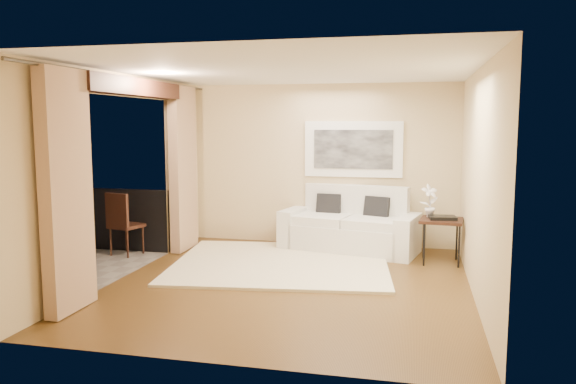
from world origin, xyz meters
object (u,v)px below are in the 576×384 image
(sofa, at_px, (351,228))
(orchid, at_px, (430,201))
(side_table, at_px, (441,223))
(ice_bucket, at_px, (41,212))
(balcony_chair_near, at_px, (27,234))
(bistro_table, at_px, (43,227))
(balcony_chair_far, at_px, (122,219))

(sofa, distance_m, orchid, 1.40)
(side_table, bearing_deg, ice_bucket, -162.96)
(orchid, bearing_deg, balcony_chair_near, -159.99)
(side_table, height_order, orchid, orchid)
(bistro_table, height_order, ice_bucket, ice_bucket)
(side_table, height_order, ice_bucket, ice_bucket)
(balcony_chair_far, bearing_deg, balcony_chair_near, 71.52)
(orchid, xyz_separation_m, balcony_chair_far, (-4.62, -0.77, -0.33))
(sofa, bearing_deg, balcony_chair_far, -148.66)
(ice_bucket, bearing_deg, side_table, 17.04)
(sofa, relative_size, ice_bucket, 11.46)
(orchid, distance_m, bistro_table, 5.51)
(sofa, relative_size, side_table, 3.45)
(side_table, relative_size, balcony_chair_near, 0.70)
(balcony_chair_far, relative_size, balcony_chair_near, 1.04)
(side_table, height_order, bistro_table, bistro_table)
(sofa, xyz_separation_m, ice_bucket, (-4.06, -2.21, 0.46))
(ice_bucket, bearing_deg, balcony_chair_near, -121.39)
(ice_bucket, bearing_deg, orchid, 18.75)
(side_table, distance_m, ice_bucket, 5.71)
(bistro_table, bearing_deg, orchid, 20.17)
(side_table, bearing_deg, sofa, 158.82)
(side_table, xyz_separation_m, bistro_table, (-5.34, -1.78, 0.04))
(orchid, bearing_deg, side_table, -34.42)
(balcony_chair_near, bearing_deg, sofa, 30.85)
(bistro_table, bearing_deg, balcony_chair_far, 64.07)
(balcony_chair_near, bearing_deg, side_table, 19.41)
(balcony_chair_near, bearing_deg, ice_bucket, 59.70)
(sofa, height_order, side_table, sofa)
(bistro_table, height_order, balcony_chair_near, balcony_chair_near)
(balcony_chair_far, bearing_deg, sofa, -146.56)
(side_table, distance_m, orchid, 0.37)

